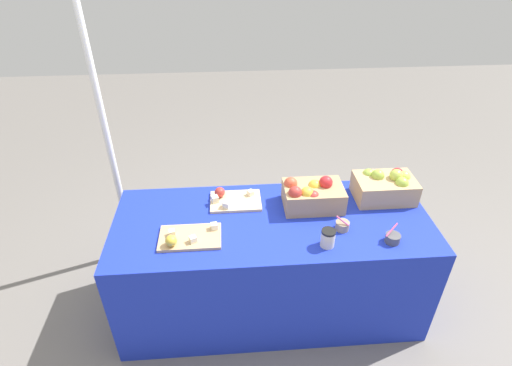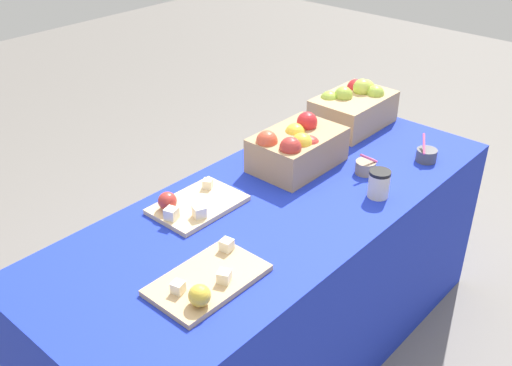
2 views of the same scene
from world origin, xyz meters
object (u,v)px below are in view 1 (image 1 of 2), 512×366
Objects in this scene: apple_crate_left at (385,186)px; apple_crate_middle at (311,195)px; cutting_board_back at (232,199)px; coffee_cup at (328,238)px; cutting_board_front at (188,237)px; sample_bowl_near at (393,238)px; tent_pole at (104,125)px; sample_bowl_mid at (342,226)px.

apple_crate_middle is at bearing -173.42° from apple_crate_left.
apple_crate_left is 0.97m from cutting_board_back.
coffee_cup is at bearing -86.19° from apple_crate_middle.
cutting_board_front is 3.33× the size of sample_bowl_near.
cutting_board_front is 0.15× the size of tent_pole.
cutting_board_front is at bearing -160.66° from apple_crate_middle.
apple_crate_left is at bearing 42.28° from coffee_cup.
apple_crate_middle is at bearing 93.81° from coffee_cup.
cutting_board_back is at bearing 153.37° from sample_bowl_mid.
sample_bowl_mid reaches higher than cutting_board_front.
sample_bowl_mid is at bearing 153.19° from sample_bowl_near.
sample_bowl_near is at bearing -5.13° from cutting_board_front.
apple_crate_middle is 0.54m from sample_bowl_near.
apple_crate_middle is 3.67× the size of sample_bowl_mid.
apple_crate_middle is 0.50m from cutting_board_back.
cutting_board_front is 1.14m from sample_bowl_near.
coffee_cup reaches higher than cutting_board_back.
sample_bowl_near reaches higher than cutting_board_front.
sample_bowl_mid is at bearing -25.96° from tent_pole.
apple_crate_middle is 1.05× the size of cutting_board_front.
sample_bowl_mid is at bearing -139.85° from apple_crate_left.
cutting_board_back is at bearing -25.45° from tent_pole.
coffee_cup is 0.05× the size of tent_pole.
sample_bowl_near is (1.13, -0.10, 0.01)m from cutting_board_front.
tent_pole is (-0.81, 0.38, 0.36)m from cutting_board_back.
apple_crate_left is 0.49m from apple_crate_middle.
apple_crate_left is at bearing -1.30° from cutting_board_back.
sample_bowl_mid is (0.88, 0.02, 0.01)m from cutting_board_front.
cutting_board_front is at bearing -52.74° from tent_pole.
tent_pole reaches higher than sample_bowl_near.
cutting_board_front is at bearing 172.33° from coffee_cup.
apple_crate_middle is 1.40m from tent_pole.
apple_crate_left is 1.02× the size of apple_crate_middle.
coffee_cup is at bearing -137.72° from apple_crate_left.
coffee_cup reaches higher than sample_bowl_mid.
apple_crate_left is 0.43m from sample_bowl_near.
cutting_board_front is 0.98m from tent_pole.
apple_crate_left is at bearing 77.21° from sample_bowl_near.
cutting_board_back is (-0.49, 0.08, -0.07)m from apple_crate_middle.
sample_bowl_near is 1.00× the size of coffee_cup.
cutting_board_back is at bearing 52.81° from cutting_board_front.
cutting_board_back is at bearing 178.70° from apple_crate_left.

